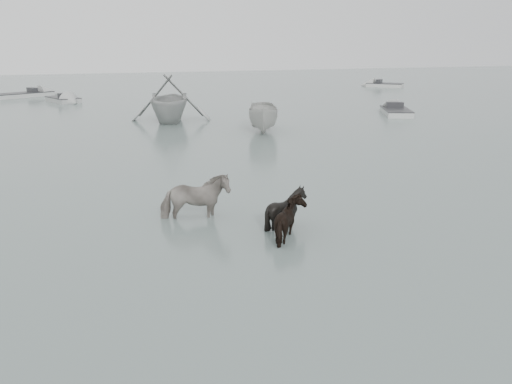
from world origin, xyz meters
TOP-DOWN VIEW (x-y plane):
  - ground at (0.00, 0.00)m, footprint 140.00×140.00m
  - pony_pinto at (-0.29, 1.87)m, footprint 2.05×1.11m
  - pony_dark at (1.75, -0.50)m, footprint 1.23×1.40m
  - pony_black at (1.96, 0.49)m, footprint 1.46×1.38m
  - rowboat_trail at (2.05, 21.14)m, footprint 6.08×6.65m
  - boat_small at (6.31, 15.91)m, footprint 2.88×4.62m
  - skiff_port at (16.83, 19.91)m, footprint 3.44×5.64m
  - skiff_mid at (-4.37, 34.19)m, footprint 3.31×4.89m
  - skiff_star at (26.75, 38.93)m, footprint 4.82×4.43m
  - skiff_far at (-7.67, 39.11)m, footprint 6.67×4.70m

SIDE VIEW (x-z plane):
  - ground at x=0.00m, z-range 0.00..0.00m
  - skiff_port at x=16.83m, z-range 0.00..0.75m
  - skiff_mid at x=-4.37m, z-range 0.00..0.75m
  - skiff_star at x=26.75m, z-range 0.00..0.75m
  - skiff_far at x=-7.67m, z-range 0.00..0.75m
  - pony_black at x=1.96m, z-range 0.00..1.29m
  - pony_dark at x=1.75m, z-range 0.00..1.29m
  - pony_pinto at x=-0.29m, z-range 0.00..1.65m
  - boat_small at x=6.31m, z-range 0.00..1.67m
  - rowboat_trail at x=2.05m, z-range 0.00..2.98m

